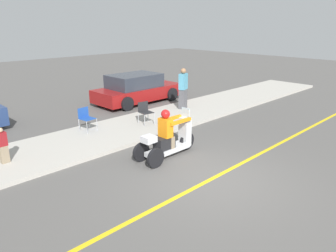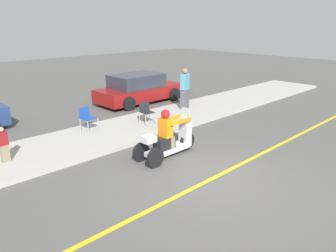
{
  "view_description": "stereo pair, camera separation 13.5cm",
  "coord_description": "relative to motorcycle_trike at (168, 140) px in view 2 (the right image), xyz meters",
  "views": [
    {
      "loc": [
        -6.1,
        -4.57,
        3.84
      ],
      "look_at": [
        0.23,
        1.82,
        0.95
      ],
      "focal_mm": 35.0,
      "sensor_mm": 36.0,
      "label": 1
    },
    {
      "loc": [
        -6.01,
        -4.66,
        3.84
      ],
      "look_at": [
        0.23,
        1.82,
        0.95
      ],
      "focal_mm": 35.0,
      "sensor_mm": 36.0,
      "label": 2
    }
  ],
  "objects": [
    {
      "name": "lane_stripe",
      "position": [
        -0.01,
        -1.82,
        -0.53
      ],
      "size": [
        24.0,
        0.12,
        0.01
      ],
      "color": "gold",
      "rests_on": "ground"
    },
    {
      "name": "folding_chair_set_back",
      "position": [
        1.45,
        2.71,
        0.1
      ],
      "size": [
        0.52,
        0.52,
        0.82
      ],
      "color": "#A5A8AD",
      "rests_on": "sidewalk_strip"
    },
    {
      "name": "sidewalk_strip",
      "position": [
        -0.24,
        2.78,
        -0.47
      ],
      "size": [
        28.0,
        2.8,
        0.12
      ],
      "color": "#B2ADA3",
      "rests_on": "ground"
    },
    {
      "name": "spectator_with_child",
      "position": [
        -3.69,
        2.66,
        0.08
      ],
      "size": [
        0.25,
        0.16,
        1.01
      ],
      "color": "gray",
      "rests_on": "sidewalk_strip"
    },
    {
      "name": "folding_chair_curbside",
      "position": [
        -0.6,
        3.54,
        0.1
      ],
      "size": [
        0.51,
        0.51,
        0.82
      ],
      "color": "#A5A8AD",
      "rests_on": "sidewalk_strip"
    },
    {
      "name": "motorcycle_trike",
      "position": [
        0.0,
        0.0,
        0.0
      ],
      "size": [
        2.16,
        0.71,
        1.46
      ],
      "color": "black",
      "rests_on": "ground"
    },
    {
      "name": "ground_plane",
      "position": [
        -0.24,
        -1.82,
        -0.53
      ],
      "size": [
        60.0,
        60.0,
        0.0
      ],
      "primitive_type": "plane",
      "color": "#565451"
    },
    {
      "name": "spectator_near_curb",
      "position": [
        4.12,
        3.22,
        0.45
      ],
      "size": [
        0.48,
        0.37,
        1.79
      ],
      "color": "#515156",
      "rests_on": "sidewalk_strip"
    },
    {
      "name": "parked_car_lot_left",
      "position": [
        3.73,
        5.94,
        0.14
      ],
      "size": [
        4.41,
        2.07,
        1.41
      ],
      "color": "maroon",
      "rests_on": "ground"
    }
  ]
}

